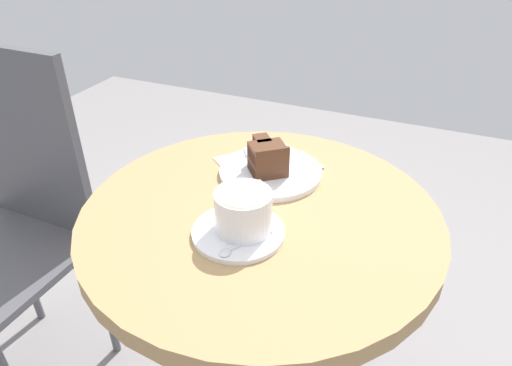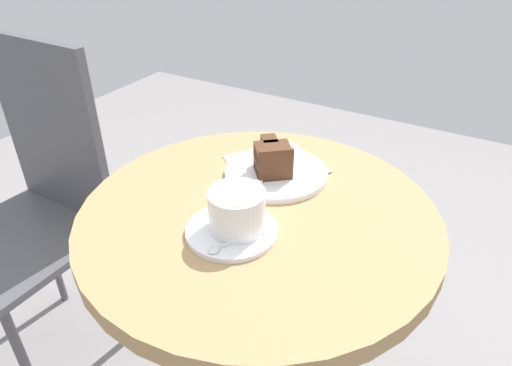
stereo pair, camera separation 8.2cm
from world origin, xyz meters
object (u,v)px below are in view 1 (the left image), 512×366
saucer (238,232)px  coffee_cup (241,209)px  napkin (269,165)px  cafe_chair (14,208)px  teaspoon (239,246)px  cake_slice (267,158)px  fork (253,161)px  cake_plate (270,172)px

saucer → coffee_cup: bearing=-10.8°
napkin → cafe_chair: size_ratio=0.25×
coffee_cup → teaspoon: size_ratio=1.40×
cake_slice → fork: size_ratio=0.74×
saucer → teaspoon: 0.04m
cafe_chair → coffee_cup: bearing=-5.7°
napkin → cake_plate: bearing=-152.6°
cake_plate → cafe_chair: (-0.11, 0.66, -0.20)m
cafe_chair → fork: bearing=12.6°
cake_plate → saucer: bearing=-173.6°
cake_slice → fork: bearing=60.4°
coffee_cup → cake_slice: 0.18m
fork → napkin: fork is taller
coffee_cup → teaspoon: coffee_cup is taller
cake_plate → cafe_chair: cafe_chair is taller
cafe_chair → teaspoon: bearing=-9.4°
fork → napkin: 0.04m
coffee_cup → fork: size_ratio=0.95×
napkin → cafe_chair: (-0.14, 0.64, -0.20)m
teaspoon → cake_slice: cake_slice is taller
cake_slice → fork: (0.02, 0.04, -0.03)m
cake_plate → fork: 0.05m
teaspoon → fork: fork is taller
coffee_cup → cafe_chair: bearing=83.2°
saucer → cake_slice: bearing=7.9°
saucer → cafe_chair: bearing=82.4°
coffee_cup → fork: coffee_cup is taller
fork → cafe_chair: size_ratio=0.14×
saucer → napkin: (0.23, 0.04, -0.00)m
cake_plate → teaspoon: bearing=-170.2°
saucer → napkin: bearing=9.5°
coffee_cup → fork: (0.21, 0.07, -0.03)m
coffee_cup → napkin: (0.22, 0.04, -0.04)m
saucer → fork: size_ratio=1.15×
teaspoon → cake_slice: bearing=-136.8°
napkin → saucer: bearing=-170.5°
cake_plate → cake_slice: size_ratio=2.08×
saucer → cake_slice: 0.20m
fork → coffee_cup: bearing=167.9°
teaspoon → cake_plate: 0.24m
teaspoon → napkin: teaspoon is taller
saucer → teaspoon: teaspoon is taller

